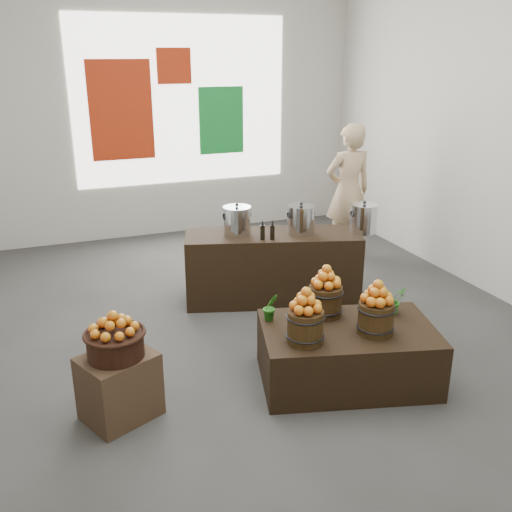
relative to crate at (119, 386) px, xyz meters
name	(u,v)px	position (x,y,z in m)	size (l,w,h in m)	color
ground	(244,326)	(1.43, 1.12, -0.27)	(7.00, 7.00, 0.00)	#373634
back_wall	(162,102)	(1.43, 4.62, 1.73)	(6.00, 0.04, 4.00)	#B0ADA2
back_opening	(182,101)	(1.73, 4.60, 1.73)	(3.20, 0.02, 2.40)	white
deco_red_left	(121,111)	(0.83, 4.59, 1.63)	(0.90, 0.04, 1.40)	#A0250C
deco_green_right	(221,120)	(2.33, 4.59, 1.43)	(0.70, 0.04, 1.00)	#137F2C
deco_red_upper	(174,66)	(1.63, 4.59, 2.23)	(0.50, 0.04, 0.50)	#A0250C
crate	(119,386)	(0.00, 0.00, 0.00)	(0.53, 0.43, 0.53)	#473321
wicker_basket	(115,345)	(0.00, 0.00, 0.36)	(0.42, 0.42, 0.19)	black
apples_in_basket	(113,323)	(0.00, 0.00, 0.55)	(0.33, 0.33, 0.18)	#A70506
display_table	(347,354)	(1.90, -0.17, -0.01)	(1.45, 0.90, 0.50)	black
apple_bucket_front_left	(305,326)	(1.45, -0.26, 0.37)	(0.29, 0.29, 0.27)	#3B2610
apples_in_bucket_front_left	(306,300)	(1.45, -0.26, 0.60)	(0.22, 0.22, 0.20)	#A70506
apple_bucket_front_right	(376,318)	(2.06, -0.33, 0.37)	(0.29, 0.29, 0.27)	#3B2610
apples_in_bucket_front_right	(378,292)	(2.06, -0.33, 0.60)	(0.22, 0.22, 0.20)	#A70506
apple_bucket_rear	(325,301)	(1.83, 0.13, 0.37)	(0.29, 0.29, 0.27)	#3B2610
apples_in_bucket_rear	(326,276)	(1.83, 0.13, 0.60)	(0.22, 0.22, 0.20)	#A70506
herb_garnish_right	(392,300)	(2.40, -0.05, 0.37)	(0.23, 0.20, 0.25)	#1E6415
herb_garnish_left	(270,307)	(1.34, 0.21, 0.36)	(0.13, 0.11, 0.24)	#1E6415
counter	(273,267)	(1.96, 1.64, 0.13)	(1.94, 0.62, 0.79)	black
stock_pot_left	(237,222)	(1.58, 1.75, 0.68)	(0.30, 0.30, 0.30)	silver
stock_pot_center	(301,220)	(2.26, 1.55, 0.68)	(0.30, 0.30, 0.30)	silver
stock_pot_right	(363,219)	(2.93, 1.35, 0.68)	(0.30, 0.30, 0.30)	silver
oil_cruets	(275,230)	(1.91, 1.45, 0.64)	(0.14, 0.05, 0.22)	black
shopper	(348,191)	(3.50, 2.68, 0.65)	(0.66, 0.44, 1.82)	tan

